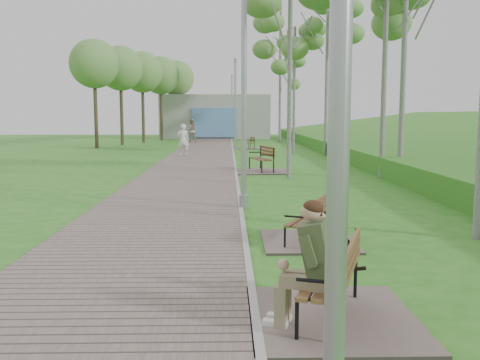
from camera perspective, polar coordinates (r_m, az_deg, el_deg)
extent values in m
cube|color=#6B5D57|center=(21.23, -5.19, 1.03)|extent=(3.50, 67.00, 0.04)
cube|color=#999993|center=(21.18, -0.46, 1.06)|extent=(0.10, 67.00, 0.05)
cube|color=#9E9E99|center=(50.58, -2.65, 6.76)|extent=(10.00, 5.00, 4.00)
cube|color=#5989C8|center=(47.99, -2.72, 6.15)|extent=(4.00, 0.20, 2.60)
cube|color=#6B5D57|center=(6.11, 9.82, -14.25)|extent=(1.81, 2.01, 0.04)
cube|color=brown|center=(5.96, 9.43, -10.40)|extent=(0.92, 1.57, 0.04)
cube|color=brown|center=(5.86, 11.84, -8.00)|extent=(0.53, 1.44, 0.33)
cube|color=#6B5D57|center=(9.48, 7.26, -6.49)|extent=(1.59, 1.77, 0.04)
cube|color=brown|center=(9.39, 7.00, -4.25)|extent=(0.90, 1.38, 0.04)
cube|color=brown|center=(9.30, 8.28, -2.89)|extent=(0.57, 1.23, 0.29)
cube|color=#6B5D57|center=(20.81, 2.38, 0.93)|extent=(2.01, 2.23, 0.04)
cube|color=brown|center=(20.76, 2.25, 2.25)|extent=(0.92, 1.75, 0.04)
cube|color=brown|center=(20.82, 2.95, 3.10)|extent=(0.47, 1.63, 0.37)
cube|color=#6B5D57|center=(34.70, 1.12, 3.38)|extent=(1.54, 1.72, 0.04)
cube|color=brown|center=(34.68, 1.04, 3.98)|extent=(0.57, 1.33, 0.03)
cube|color=brown|center=(34.70, 1.37, 4.37)|extent=(0.23, 1.28, 0.28)
cylinder|color=#9D9FA5|center=(3.05, 10.70, 14.25)|extent=(0.13, 0.13, 5.24)
cylinder|color=#9D9FA5|center=(12.66, 0.41, -2.34)|extent=(0.22, 0.22, 0.33)
cylinder|color=#9D9FA5|center=(12.51, 0.42, 9.48)|extent=(0.13, 0.13, 5.52)
cylinder|color=#9D9FA5|center=(33.53, -0.50, 3.50)|extent=(0.22, 0.22, 0.33)
cylinder|color=#9D9FA5|center=(33.47, -0.50, 7.89)|extent=(0.13, 0.13, 5.46)
cylinder|color=#9D9FA5|center=(33.63, -0.51, 12.64)|extent=(0.20, 0.20, 0.27)
cylinder|color=#9D9FA5|center=(50.44, -0.85, 4.69)|extent=(0.23, 0.23, 0.34)
cylinder|color=#9D9FA5|center=(50.40, -0.85, 7.73)|extent=(0.14, 0.14, 5.69)
cylinder|color=#9D9FA5|center=(50.52, -0.86, 11.02)|extent=(0.20, 0.20, 0.28)
imported|color=silver|center=(28.87, -6.09, 4.27)|extent=(0.66, 0.47, 1.72)
imported|color=gray|center=(42.67, -5.19, 5.27)|extent=(0.94, 0.74, 1.88)
cylinder|color=silver|center=(16.23, 10.17, 14.45)|extent=(0.18, 0.18, 8.71)
cylinder|color=silver|center=(18.94, 17.13, 13.78)|extent=(0.17, 0.17, 9.11)
cylinder|color=silver|center=(18.76, 5.33, 11.91)|extent=(0.18, 0.18, 7.67)
cylinder|color=silver|center=(19.37, 15.18, 12.36)|extent=(0.16, 0.16, 8.22)
cylinder|color=silver|center=(30.12, 5.80, 9.41)|extent=(0.15, 0.15, 6.99)
ellipsoid|color=#669648|center=(30.30, 5.85, 13.64)|extent=(2.21, 2.21, 3.08)
cylinder|color=silver|center=(29.12, 9.23, 11.22)|extent=(0.17, 0.17, 8.81)
ellipsoid|color=#669648|center=(29.46, 9.34, 16.70)|extent=(2.43, 2.43, 3.87)
cylinder|color=silver|center=(43.39, 4.31, 11.40)|extent=(0.20, 0.20, 11.09)
ellipsoid|color=#669648|center=(43.81, 4.35, 16.03)|extent=(2.96, 2.96, 4.88)
cylinder|color=silver|center=(43.16, 5.34, 8.69)|extent=(0.15, 0.15, 7.00)
ellipsoid|color=#669648|center=(43.29, 5.37, 11.66)|extent=(2.21, 2.21, 3.08)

